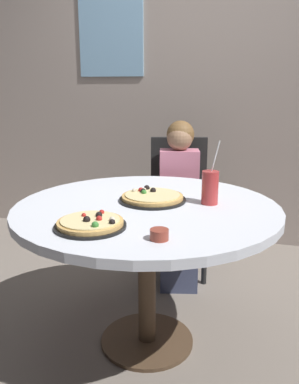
% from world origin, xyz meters
% --- Properties ---
extents(ground_plane, '(8.00, 8.00, 0.00)m').
position_xyz_m(ground_plane, '(0.00, 0.00, 0.00)').
color(ground_plane, slate).
extents(wall_with_window, '(5.20, 0.14, 2.90)m').
position_xyz_m(wall_with_window, '(-0.00, 1.63, 1.45)').
color(wall_with_window, '#A8998E').
rests_on(wall_with_window, ground_plane).
extents(dining_table, '(1.26, 1.26, 0.75)m').
position_xyz_m(dining_table, '(0.00, 0.00, 0.66)').
color(dining_table, silver).
rests_on(dining_table, ground_plane).
extents(chair_wooden, '(0.48, 0.48, 0.95)m').
position_xyz_m(chair_wooden, '(-0.02, 0.93, 0.53)').
color(chair_wooden, black).
rests_on(chair_wooden, ground_plane).
extents(diner_child, '(0.33, 0.43, 1.08)m').
position_xyz_m(diner_child, '(0.02, 0.75, 0.48)').
color(diner_child, '#3F4766').
rests_on(diner_child, ground_plane).
extents(pizza_veggie, '(0.33, 0.33, 0.05)m').
position_xyz_m(pizza_veggie, '(0.01, 0.07, 0.77)').
color(pizza_veggie, black).
rests_on(pizza_veggie, dining_table).
extents(pizza_cheese, '(0.29, 0.29, 0.05)m').
position_xyz_m(pizza_cheese, '(-0.13, -0.36, 0.77)').
color(pizza_cheese, black).
rests_on(pizza_cheese, dining_table).
extents(soda_cup, '(0.08, 0.08, 0.31)m').
position_xyz_m(soda_cup, '(0.29, 0.09, 0.83)').
color(soda_cup, '#B73333').
rests_on(soda_cup, dining_table).
extents(sauce_bowl, '(0.07, 0.07, 0.04)m').
position_xyz_m(sauce_bowl, '(0.16, -0.42, 0.77)').
color(sauce_bowl, brown).
rests_on(sauce_bowl, dining_table).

